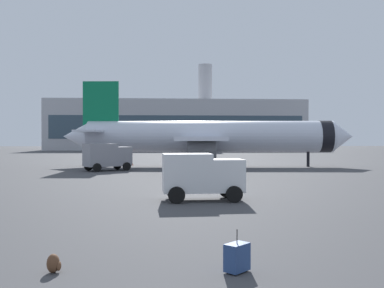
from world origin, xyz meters
The scene contains 8 objects.
airplane_at_gate centered at (5.67, 48.63, 3.66)m, with size 35.77×32.31×10.50m.
service_truck centered at (-5.86, 42.18, 1.61)m, with size 5.25×4.37×2.90m.
cargo_van centered at (2.19, 18.77, 1.45)m, with size 4.49×2.50×2.60m.
safety_cone_near centered at (-4.26, 48.46, 0.38)m, with size 0.44×0.44×0.78m.
safety_cone_mid centered at (-3.94, 52.25, 0.41)m, with size 0.44×0.44×0.83m.
rolling_suitcase centered at (1.92, 5.61, 0.39)m, with size 0.74×0.73×1.10m.
traveller_backpack centered at (-2.75, 5.90, 0.23)m, with size 0.36×0.40×0.48m.
terminal_building centered at (4.68, 136.22, 7.72)m, with size 78.39×23.79×27.22m.
Camera 1 is at (0.01, -5.55, 3.41)m, focal length 41.47 mm.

